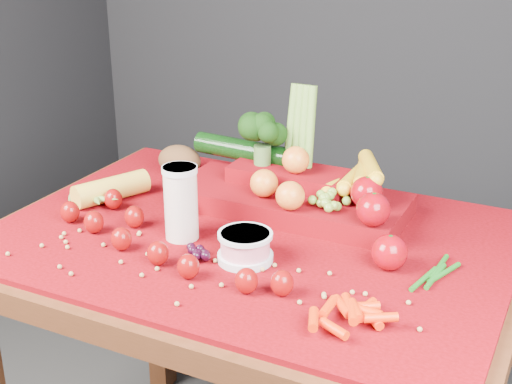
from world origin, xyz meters
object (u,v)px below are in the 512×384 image
at_px(milk_glass, 181,200).
at_px(produce_mound, 297,186).
at_px(table, 252,279).
at_px(yogurt_bowl, 245,246).

xyz_separation_m(milk_glass, produce_mound, (0.16, 0.24, -0.03)).
xyz_separation_m(table, milk_glass, (-0.12, -0.08, 0.19)).
bearing_deg(produce_mound, milk_glass, -123.15).
bearing_deg(table, milk_glass, -147.42).
bearing_deg(milk_glass, produce_mound, 56.85).
height_order(milk_glass, yogurt_bowl, milk_glass).
relative_size(table, produce_mound, 1.81).
bearing_deg(table, produce_mound, 78.14).
xyz_separation_m(milk_glass, yogurt_bowl, (0.16, -0.03, -0.05)).
relative_size(milk_glass, produce_mound, 0.26).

